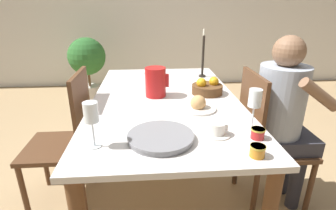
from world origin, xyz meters
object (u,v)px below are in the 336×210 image
serving_tray (161,137)px  potted_plant (87,60)px  wine_glass_water (91,114)px  fruit_bowl (207,88)px  teacup_near_person (217,130)px  jam_jar_red (258,150)px  wine_glass_juice (255,100)px  bread_plate (198,105)px  chair_person_side (265,139)px  red_pitcher (156,82)px  chair_opposite (67,139)px  person_seated (284,112)px  candlestick_tall (203,58)px  jam_jar_amber (258,133)px

serving_tray → potted_plant: bearing=108.7°
wine_glass_water → fruit_bowl: size_ratio=0.99×
teacup_near_person → potted_plant: bearing=114.0°
jam_jar_red → fruit_bowl: fruit_bowl is taller
wine_glass_juice → bread_plate: 0.38m
chair_person_side → jam_jar_red: size_ratio=14.38×
chair_person_side → red_pitcher: bearing=-105.8°
chair_opposite → person_seated: size_ratio=0.81×
potted_plant → wine_glass_water: bearing=-77.2°
teacup_near_person → potted_plant: size_ratio=0.15×
person_seated → fruit_bowl: (-0.46, 0.24, 0.09)m
person_seated → serving_tray: 0.91m
person_seated → fruit_bowl: person_seated is taller
teacup_near_person → fruit_bowl: bearing=82.3°
bread_plate → wine_glass_water: bearing=-143.9°
red_pitcher → wine_glass_juice: wine_glass_juice is taller
potted_plant → serving_tray: bearing=-71.3°
jam_jar_red → chair_person_side: bearing=60.9°
person_seated → potted_plant: size_ratio=1.32×
person_seated → candlestick_tall: 0.83m
serving_tray → jam_jar_red: bearing=-23.1°
jam_jar_red → jam_jar_amber: bearing=67.6°
bread_plate → wine_glass_juice: bearing=-50.7°
red_pitcher → candlestick_tall: 0.63m
person_seated → wine_glass_water: person_seated is taller
bread_plate → jam_jar_red: 0.55m
fruit_bowl → jam_jar_red: bearing=-87.4°
jam_jar_amber → jam_jar_red: same height
chair_opposite → fruit_bowl: bearing=-82.2°
teacup_near_person → fruit_bowl: 0.62m
serving_tray → potted_plant: (-0.93, 2.75, -0.19)m
fruit_bowl → potted_plant: size_ratio=0.24×
chair_person_side → bread_plate: bearing=-83.3°
chair_person_side → jam_jar_red: (-0.33, -0.59, 0.28)m
fruit_bowl → person_seated: bearing=-28.3°
chair_person_side → red_pitcher: (-0.73, 0.21, 0.35)m
bread_plate → jam_jar_red: bread_plate is taller
chair_opposite → jam_jar_red: size_ratio=14.38×
person_seated → jam_jar_amber: 0.56m
bread_plate → candlestick_tall: 0.76m
chair_person_side → jam_jar_red: bearing=-29.1°
chair_opposite → jam_jar_amber: 1.23m
jam_jar_amber → fruit_bowl: size_ratio=0.31×
wine_glass_water → jam_jar_red: wine_glass_water is taller
chair_person_side → wine_glass_water: (-1.03, -0.45, 0.41)m
chair_person_side → wine_glass_juice: size_ratio=4.49×
wine_glass_juice → potted_plant: wine_glass_juice is taller
chair_opposite → serving_tray: bearing=-130.3°
chair_person_side → potted_plant: bearing=-144.5°
chair_opposite → red_pitcher: bearing=-79.9°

